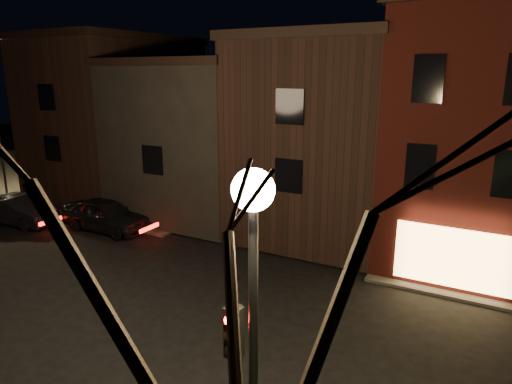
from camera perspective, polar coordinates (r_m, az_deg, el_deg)
ground at (r=16.43m, az=-9.37°, el=-13.97°), size 120.00×120.00×0.00m
sidewalk_far_left at (r=43.37m, az=-14.09°, el=3.97°), size 30.00×30.00×0.12m
corner_building at (r=20.86m, az=25.66°, el=6.59°), size 6.50×8.50×10.50m
row_building_a at (r=23.20m, az=9.41°, el=7.11°), size 7.30×10.30×9.40m
row_building_b at (r=26.53m, az=-5.66°, el=7.08°), size 7.80×10.30×8.40m
row_building_c at (r=31.10m, az=-16.95°, el=9.03°), size 7.30×10.30×9.90m
street_lamp_near at (r=6.53m, az=-0.35°, el=-9.29°), size 0.60×0.60×6.48m
traffic_signal at (r=8.37m, az=-2.43°, el=-22.21°), size 0.58×0.38×4.05m
bare_tree_right at (r=3.57m, az=-1.65°, el=-13.55°), size 6.40×6.40×8.50m
parked_car_a at (r=24.42m, az=-18.30°, el=-2.72°), size 4.83×1.95×1.64m
parked_car_b at (r=27.26m, az=-27.78°, el=-2.04°), size 4.81×2.15×1.53m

